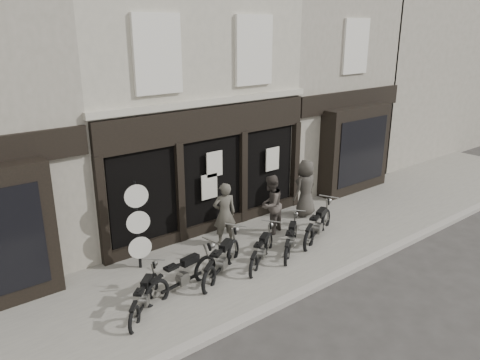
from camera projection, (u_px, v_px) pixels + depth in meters
ground_plane at (278, 270)px, 12.26m from camera, size 90.00×90.00×0.00m
pavement at (256, 255)px, 12.91m from camera, size 30.00×4.20×0.12m
kerb at (314, 287)px, 11.32m from camera, size 30.00×0.25×0.13m
central_building at (158, 90)px, 15.40m from camera, size 7.30×6.22×8.34m
neighbour_right at (295, 79)px, 19.14m from camera, size 5.60×6.73×8.34m
filler_right at (406, 67)px, 24.05m from camera, size 11.00×6.00×8.20m
motorcycle_0 at (145, 299)px, 10.28m from camera, size 1.53×1.51×0.93m
motorcycle_1 at (183, 278)px, 11.05m from camera, size 2.20×0.70×1.06m
motorcycle_2 at (222, 262)px, 11.74m from camera, size 2.03×1.39×1.08m
motorcycle_3 at (262, 253)px, 12.36m from camera, size 1.78×1.28×0.96m
motorcycle_4 at (291, 241)px, 13.00m from camera, size 1.76×1.45×0.99m
motorcycle_5 at (318, 227)px, 13.79m from camera, size 2.15×1.22×1.10m
man_left at (225, 214)px, 13.19m from camera, size 0.78×0.64×1.84m
man_centre at (270, 205)px, 13.90m from camera, size 1.07×0.96×1.81m
man_right at (305, 188)px, 15.21m from camera, size 0.98×0.69×1.88m
advert_sign_post at (138, 229)px, 11.78m from camera, size 0.60×0.39×2.48m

